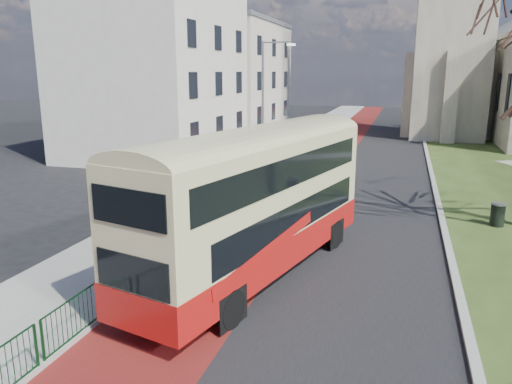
% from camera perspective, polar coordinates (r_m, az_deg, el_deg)
% --- Properties ---
extents(ground, '(160.00, 160.00, 0.00)m').
position_cam_1_polar(ground, '(15.08, -1.49, -11.04)').
color(ground, black).
rests_on(ground, ground).
extents(road_carriageway, '(9.00, 120.00, 0.01)m').
position_cam_1_polar(road_carriageway, '(33.72, 11.55, 2.62)').
color(road_carriageway, black).
rests_on(road_carriageway, ground).
extents(bus_lane, '(3.40, 120.00, 0.01)m').
position_cam_1_polar(bus_lane, '(34.05, 7.02, 2.91)').
color(bus_lane, '#591414').
rests_on(bus_lane, ground).
extents(pavement_west, '(4.00, 120.00, 0.12)m').
position_cam_1_polar(pavement_west, '(34.85, 0.85, 3.35)').
color(pavement_west, gray).
rests_on(pavement_west, ground).
extents(kerb_west, '(0.25, 120.00, 0.13)m').
position_cam_1_polar(kerb_west, '(34.38, 4.06, 3.18)').
color(kerb_west, '#999993').
rests_on(kerb_west, ground).
extents(kerb_east, '(0.25, 80.00, 0.13)m').
position_cam_1_polar(kerb_east, '(35.61, 19.25, 2.81)').
color(kerb_east, '#999993').
rests_on(kerb_east, ground).
extents(pedestrian_railing, '(0.07, 24.00, 1.12)m').
position_cam_1_polar(pedestrian_railing, '(19.35, -6.16, -3.69)').
color(pedestrian_railing, '#0C3817').
rests_on(pedestrian_railing, ground).
extents(street_block_near, '(10.30, 14.30, 13.00)m').
position_cam_1_polar(street_block_near, '(39.49, -11.34, 13.71)').
color(street_block_near, beige).
rests_on(street_block_near, ground).
extents(street_block_far, '(10.30, 16.30, 11.50)m').
position_cam_1_polar(street_block_far, '(54.19, -3.25, 13.07)').
color(street_block_far, beige).
rests_on(street_block_far, ground).
extents(streetlamp, '(2.13, 0.18, 8.00)m').
position_cam_1_polar(streetlamp, '(32.23, 1.03, 10.62)').
color(streetlamp, gray).
rests_on(streetlamp, pavement_west).
extents(bus, '(5.05, 11.01, 4.49)m').
position_cam_1_polar(bus, '(15.26, 0.13, -0.52)').
color(bus, '#A1110E').
rests_on(bus, ground).
extents(litter_bin, '(0.74, 0.74, 0.97)m').
position_cam_1_polar(litter_bin, '(22.93, 25.89, -2.32)').
color(litter_bin, black).
rests_on(litter_bin, grass_green).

